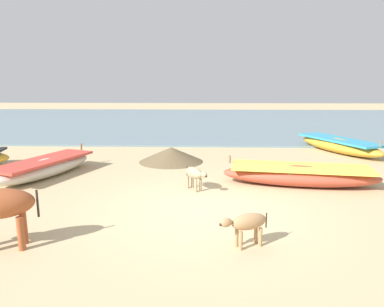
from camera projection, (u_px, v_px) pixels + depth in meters
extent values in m
plane|color=tan|center=(205.00, 209.00, 7.23)|extent=(80.00, 80.00, 0.00)
cube|color=slate|center=(204.00, 121.00, 23.99)|extent=(60.00, 20.00, 0.08)
ellipsoid|color=beige|center=(45.00, 168.00, 9.72)|extent=(2.11, 3.55, 0.50)
cube|color=#CC3F33|center=(44.00, 161.00, 9.68)|extent=(1.96, 3.16, 0.07)
cube|color=olive|center=(51.00, 161.00, 9.92)|extent=(0.85, 0.41, 0.04)
cylinder|color=olive|center=(81.00, 146.00, 11.08)|extent=(0.06, 0.06, 0.20)
ellipsoid|color=#B74733|center=(300.00, 176.00, 8.86)|extent=(4.03, 1.60, 0.51)
cube|color=#EAD84C|center=(301.00, 167.00, 8.82)|extent=(3.57, 1.51, 0.07)
cube|color=olive|center=(289.00, 170.00, 8.89)|extent=(0.25, 0.90, 0.04)
cylinder|color=olive|center=(230.00, 159.00, 9.11)|extent=(0.06, 0.06, 0.20)
ellipsoid|color=gold|center=(339.00, 145.00, 13.15)|extent=(2.52, 4.03, 0.52)
cube|color=#3399BF|center=(339.00, 140.00, 13.11)|extent=(2.32, 3.59, 0.07)
cube|color=olive|center=(345.00, 143.00, 12.85)|extent=(0.88, 0.47, 0.04)
cylinder|color=olive|center=(381.00, 144.00, 11.43)|extent=(0.06, 0.06, 0.20)
cylinder|color=#9E4C28|center=(21.00, 234.00, 5.40)|extent=(0.11, 0.11, 0.55)
cylinder|color=#9E4C28|center=(24.00, 228.00, 5.63)|extent=(0.11, 0.11, 0.55)
cylinder|color=#2D2119|center=(38.00, 203.00, 5.50)|extent=(0.04, 0.04, 0.45)
ellipsoid|color=tan|center=(194.00, 173.00, 8.47)|extent=(0.56, 0.66, 0.27)
ellipsoid|color=tan|center=(204.00, 175.00, 8.11)|extent=(0.22, 0.24, 0.15)
sphere|color=#2D2119|center=(206.00, 176.00, 8.04)|extent=(0.08, 0.08, 0.06)
cylinder|color=tan|center=(201.00, 185.00, 8.41)|extent=(0.06, 0.06, 0.31)
cylinder|color=tan|center=(196.00, 186.00, 8.33)|extent=(0.06, 0.06, 0.31)
cylinder|color=tan|center=(192.00, 181.00, 8.71)|extent=(0.06, 0.06, 0.31)
cylinder|color=tan|center=(188.00, 182.00, 8.63)|extent=(0.06, 0.06, 0.31)
cylinder|color=#2D2119|center=(187.00, 171.00, 8.74)|extent=(0.02, 0.02, 0.26)
ellipsoid|color=tan|center=(249.00, 221.00, 5.50)|extent=(0.66, 0.47, 0.27)
ellipsoid|color=tan|center=(226.00, 223.00, 5.34)|extent=(0.23, 0.19, 0.15)
sphere|color=#2D2119|center=(221.00, 224.00, 5.31)|extent=(0.07, 0.07, 0.06)
cylinder|color=tan|center=(241.00, 241.00, 5.42)|extent=(0.06, 0.06, 0.31)
cylinder|color=tan|center=(237.00, 237.00, 5.54)|extent=(0.06, 0.06, 0.31)
cylinder|color=tan|center=(260.00, 237.00, 5.55)|extent=(0.06, 0.06, 0.31)
cylinder|color=tan|center=(256.00, 234.00, 5.67)|extent=(0.06, 0.06, 0.31)
cylinder|color=#2D2119|center=(266.00, 220.00, 5.62)|extent=(0.02, 0.02, 0.25)
cone|color=brown|center=(171.00, 154.00, 11.56)|extent=(2.43, 2.43, 0.49)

